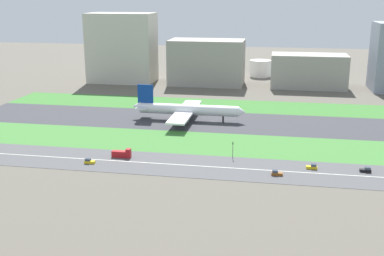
# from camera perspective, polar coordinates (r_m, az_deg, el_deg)

# --- Properties ---
(ground_plane) EXTENTS (800.00, 800.00, 0.00)m
(ground_plane) POSITION_cam_1_polar(r_m,az_deg,el_deg) (270.18, 2.56, 0.77)
(ground_plane) COLOR #5B564C
(runway) EXTENTS (280.00, 46.00, 0.10)m
(runway) POSITION_cam_1_polar(r_m,az_deg,el_deg) (270.17, 2.56, 0.78)
(runway) COLOR #38383D
(runway) RESTS_ON ground_plane
(grass_median_north) EXTENTS (280.00, 36.00, 0.10)m
(grass_median_north) POSITION_cam_1_polar(r_m,az_deg,el_deg) (309.68, 3.58, 2.69)
(grass_median_north) COLOR #3D7A33
(grass_median_north) RESTS_ON ground_plane
(grass_median_south) EXTENTS (280.00, 36.00, 0.10)m
(grass_median_south) POSITION_cam_1_polar(r_m,az_deg,el_deg) (231.18, 1.18, -1.78)
(grass_median_south) COLOR #427F38
(grass_median_south) RESTS_ON ground_plane
(highway) EXTENTS (280.00, 28.00, 0.10)m
(highway) POSITION_cam_1_polar(r_m,az_deg,el_deg) (201.30, -0.26, -4.47)
(highway) COLOR #4C4C4F
(highway) RESTS_ON ground_plane
(highway_centerline) EXTENTS (266.00, 0.50, 0.01)m
(highway_centerline) POSITION_cam_1_polar(r_m,az_deg,el_deg) (201.28, -0.26, -4.45)
(highway_centerline) COLOR silver
(highway_centerline) RESTS_ON highway
(airliner) EXTENTS (65.00, 56.00, 19.70)m
(airliner) POSITION_cam_1_polar(r_m,az_deg,el_deg) (271.14, -0.75, 2.20)
(airliner) COLOR white
(airliner) RESTS_ON runway
(car_3) EXTENTS (4.40, 1.80, 2.00)m
(car_3) POSITION_cam_1_polar(r_m,az_deg,el_deg) (203.34, 14.06, -4.49)
(car_3) COLOR yellow
(car_3) RESTS_ON highway
(truck_0) EXTENTS (8.40, 2.50, 4.00)m
(truck_0) POSITION_cam_1_polar(r_m,az_deg,el_deg) (212.84, -8.30, -3.04)
(truck_0) COLOR #B2191E
(truck_0) RESTS_ON highway
(car_0) EXTENTS (4.40, 1.80, 2.00)m
(car_0) POSITION_cam_1_polar(r_m,az_deg,el_deg) (193.35, 9.99, -5.30)
(car_0) COLOR brown
(car_0) RESTS_ON highway
(car_4) EXTENTS (4.40, 1.80, 2.00)m
(car_4) POSITION_cam_1_polar(r_m,az_deg,el_deg) (206.04, 19.94, -4.71)
(car_4) COLOR black
(car_4) RESTS_ON highway
(car_1) EXTENTS (4.40, 1.80, 2.00)m
(car_1) POSITION_cam_1_polar(r_m,az_deg,el_deg) (208.04, -12.09, -3.90)
(car_1) COLOR yellow
(car_1) RESTS_ON highway
(traffic_light) EXTENTS (0.36, 0.50, 7.20)m
(traffic_light) POSITION_cam_1_polar(r_m,az_deg,el_deg) (209.96, 4.86, -2.44)
(traffic_light) COLOR #4C4C51
(traffic_light) RESTS_ON highway
(terminal_building) EXTENTS (52.13, 30.51, 54.77)m
(terminal_building) POSITION_cam_1_polar(r_m,az_deg,el_deg) (395.32, -8.30, 9.39)
(terminal_building) COLOR beige
(terminal_building) RESTS_ON ground_plane
(hangar_building) EXTENTS (57.87, 31.86, 34.95)m
(hangar_building) POSITION_cam_1_polar(r_m,az_deg,el_deg) (380.52, 1.76, 7.81)
(hangar_building) COLOR #9E998E
(hangar_building) RESTS_ON ground_plane
(office_tower) EXTENTS (56.16, 27.78, 25.38)m
(office_tower) POSITION_cam_1_polar(r_m,az_deg,el_deg) (377.84, 13.67, 6.58)
(office_tower) COLOR #9E998E
(office_tower) RESTS_ON ground_plane
(fuel_tank_west) EXTENTS (18.16, 18.16, 14.13)m
(fuel_tank_west) POSITION_cam_1_polar(r_m,az_deg,el_deg) (422.76, 8.10, 7.02)
(fuel_tank_west) COLOR silver
(fuel_tank_west) RESTS_ON ground_plane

